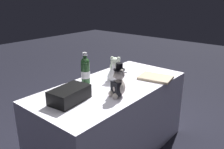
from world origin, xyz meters
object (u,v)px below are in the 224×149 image
teddy_bear_groom (118,84)px  guestbook (156,78)px  teddy_bear_bride (115,70)px  signing_pen (122,72)px  gift_case_black (70,95)px  champagne_bottle (85,70)px

teddy_bear_groom → guestbook: bearing=177.5°
teddy_bear_bride → signing_pen: size_ratio=1.58×
gift_case_black → guestbook: bearing=164.0°
teddy_bear_groom → gift_case_black: size_ratio=0.84×
teddy_bear_groom → gift_case_black: (0.31, -0.22, -0.05)m
signing_pen → teddy_bear_bride: bearing=22.3°
teddy_bear_groom → gift_case_black: teddy_bear_groom is taller
teddy_bear_groom → champagne_bottle: 0.42m
teddy_bear_bride → teddy_bear_groom: bearing=43.5°
signing_pen → champagne_bottle: bearing=-8.4°
teddy_bear_groom → signing_pen: 0.61m
teddy_bear_bride → champagne_bottle: size_ratio=0.79×
champagne_bottle → gift_case_black: (0.35, 0.19, -0.07)m
teddy_bear_bride → signing_pen: bearing=-157.7°
signing_pen → guestbook: 0.38m
teddy_bear_bride → guestbook: bearing=135.3°
teddy_bear_bride → signing_pen: (-0.22, -0.09, -0.09)m
champagne_bottle → guestbook: (-0.51, 0.44, -0.11)m
teddy_bear_groom → teddy_bear_bride: teddy_bear_groom is taller
gift_case_black → teddy_bear_groom: bearing=144.2°
teddy_bear_bride → champagne_bottle: champagne_bottle is taller
teddy_bear_bride → guestbook: 0.41m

